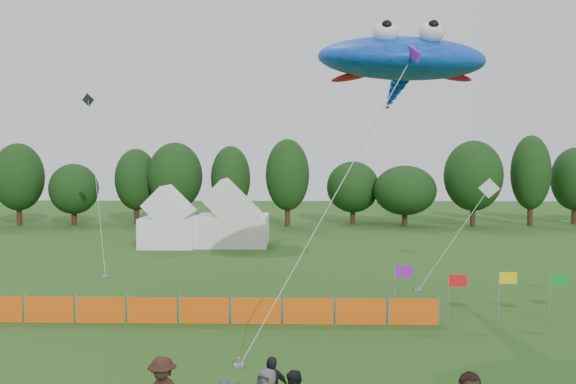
{
  "coord_description": "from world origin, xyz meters",
  "views": [
    {
      "loc": [
        0.53,
        -15.49,
        6.33
      ],
      "look_at": [
        0.0,
        6.0,
        5.2
      ],
      "focal_mm": 40.0,
      "sensor_mm": 36.0,
      "label": 1
    }
  ],
  "objects_px": {
    "barrier_fence": "(204,310)",
    "tent_right": "(232,220)",
    "stingray_kite": "(401,61)",
    "tent_left": "(170,222)"
  },
  "relations": [
    {
      "from": "tent_right",
      "to": "barrier_fence",
      "type": "bearing_deg",
      "value": -86.47
    },
    {
      "from": "tent_right",
      "to": "stingray_kite",
      "type": "height_order",
      "value": "stingray_kite"
    },
    {
      "from": "tent_right",
      "to": "tent_left",
      "type": "bearing_deg",
      "value": -172.06
    },
    {
      "from": "tent_right",
      "to": "barrier_fence",
      "type": "relative_size",
      "value": 0.29
    },
    {
      "from": "barrier_fence",
      "to": "stingray_kite",
      "type": "height_order",
      "value": "stingray_kite"
    },
    {
      "from": "tent_left",
      "to": "tent_right",
      "type": "xyz_separation_m",
      "value": [
        4.42,
        0.62,
        0.09
      ]
    },
    {
      "from": "tent_left",
      "to": "barrier_fence",
      "type": "xyz_separation_m",
      "value": [
        5.77,
        -21.32,
        -1.26
      ]
    },
    {
      "from": "barrier_fence",
      "to": "tent_right",
      "type": "bearing_deg",
      "value": 93.53
    },
    {
      "from": "tent_left",
      "to": "tent_right",
      "type": "height_order",
      "value": "tent_right"
    },
    {
      "from": "tent_right",
      "to": "stingray_kite",
      "type": "bearing_deg",
      "value": -65.34
    }
  ]
}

